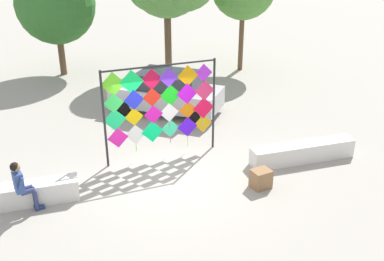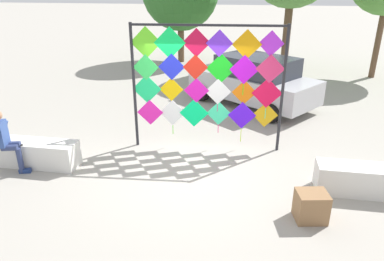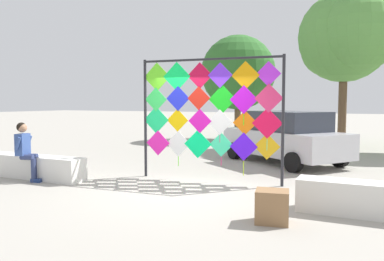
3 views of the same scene
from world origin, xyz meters
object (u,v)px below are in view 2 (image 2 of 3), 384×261
(kite_display_rack, at_px, (207,77))
(cardboard_box_large, at_px, (311,206))
(parked_car, at_px, (253,81))
(seated_vendor, at_px, (5,136))

(kite_display_rack, bearing_deg, cardboard_box_large, -50.25)
(parked_car, relative_size, cardboard_box_large, 8.42)
(parked_car, height_order, cardboard_box_large, parked_car)
(seated_vendor, distance_m, parked_car, 7.40)
(seated_vendor, bearing_deg, kite_display_rack, 25.89)
(kite_display_rack, bearing_deg, parked_car, 73.24)
(kite_display_rack, relative_size, seated_vendor, 2.47)
(kite_display_rack, relative_size, cardboard_box_large, 6.71)
(parked_car, bearing_deg, seated_vendor, -132.57)
(cardboard_box_large, bearing_deg, parked_car, 99.98)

